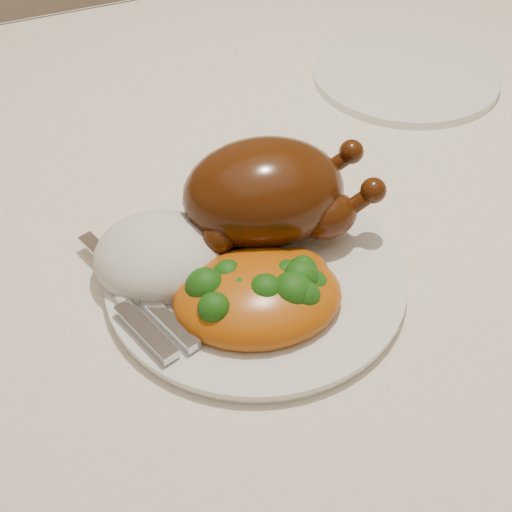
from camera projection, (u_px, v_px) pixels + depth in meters
name	position (u px, v px, depth m)	size (l,w,h in m)	color
dining_table	(267.00, 278.00, 0.77)	(1.60, 0.90, 0.76)	brown
tablecloth	(268.00, 228.00, 0.72)	(1.73, 1.03, 0.18)	white
dinner_plate	(256.00, 277.00, 0.62)	(0.26, 0.26, 0.01)	white
side_plate	(405.00, 75.00, 0.88)	(0.23, 0.23, 0.01)	white
roast_chicken	(269.00, 192.00, 0.63)	(0.19, 0.14, 0.09)	#4B2108
rice_mound	(160.00, 256.00, 0.62)	(0.15, 0.14, 0.06)	white
mac_and_cheese	(263.00, 292.00, 0.58)	(0.16, 0.14, 0.06)	#AF550B
cutlery	(146.00, 306.00, 0.58)	(0.06, 0.17, 0.01)	silver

